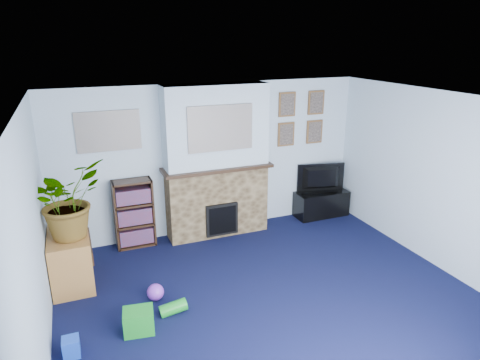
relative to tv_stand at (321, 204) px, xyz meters
name	(u,v)px	position (x,y,z in m)	size (l,w,h in m)	color
floor	(272,300)	(-1.95, -2.03, -0.22)	(5.00, 4.50, 0.01)	black
ceiling	(278,103)	(-1.95, -2.03, 2.17)	(5.00, 4.50, 0.01)	white
wall_back	(212,159)	(-1.95, 0.22, 0.97)	(5.00, 0.04, 2.40)	silver
wall_front	(424,329)	(-1.95, -4.28, 0.97)	(5.00, 0.04, 2.40)	silver
wall_left	(33,248)	(-4.45, -2.03, 0.97)	(0.04, 4.50, 2.40)	silver
wall_right	(442,183)	(0.55, -2.03, 0.97)	(0.04, 4.50, 2.40)	silver
chimney_breast	(217,163)	(-1.95, 0.02, 0.96)	(1.72, 0.50, 2.40)	brown
collage_main	(221,128)	(-1.95, -0.19, 1.56)	(1.00, 0.03, 0.68)	gray
collage_left	(108,131)	(-3.50, 0.21, 1.55)	(0.90, 0.03, 0.58)	gray
portrait_tl	(287,104)	(-0.65, 0.20, 1.77)	(0.30, 0.03, 0.40)	brown
portrait_tr	(316,103)	(-0.10, 0.20, 1.77)	(0.30, 0.03, 0.40)	brown
portrait_bl	(286,134)	(-0.65, 0.20, 1.27)	(0.30, 0.03, 0.40)	brown
portrait_br	(314,132)	(-0.10, 0.20, 1.27)	(0.30, 0.03, 0.40)	brown
tv_stand	(321,204)	(0.00, 0.00, 0.00)	(0.95, 0.40, 0.45)	black
television	(322,178)	(0.00, 0.02, 0.47)	(0.85, 0.11, 0.49)	black
bookshelf	(134,215)	(-3.26, 0.08, 0.28)	(0.58, 0.28, 1.05)	black
sideboard	(71,258)	(-4.19, -0.70, 0.12)	(0.49, 0.89, 0.69)	#AE7337
potted_plant	(67,200)	(-4.14, -0.75, 0.94)	(0.86, 0.75, 0.96)	#26661E
mantel_clock	(211,163)	(-2.06, -0.03, 1.00)	(0.10, 0.06, 0.14)	gold
mantel_candle	(233,160)	(-1.69, -0.03, 1.01)	(0.06, 0.06, 0.18)	#B2BFC6
mantel_teddy	(180,166)	(-2.54, -0.03, 0.99)	(0.13, 0.13, 0.13)	gray
mantel_can	(256,158)	(-1.29, -0.03, 0.99)	(0.06, 0.06, 0.13)	blue
green_crate	(139,320)	(-3.56, -2.01, -0.08)	(0.32, 0.26, 0.26)	#198C26
toy_ball	(156,293)	(-3.27, -1.49, -0.13)	(0.21, 0.21, 0.21)	purple
toy_block	(71,346)	(-4.25, -2.14, -0.11)	(0.16, 0.16, 0.20)	blue
toy_tube	(173,308)	(-3.13, -1.83, -0.15)	(0.15, 0.15, 0.32)	#198C26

